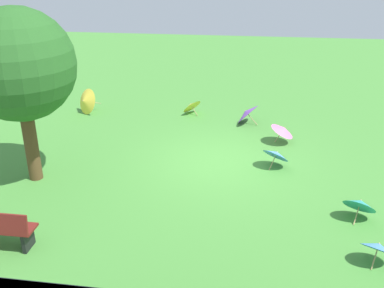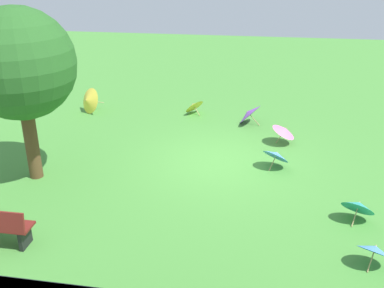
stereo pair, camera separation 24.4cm
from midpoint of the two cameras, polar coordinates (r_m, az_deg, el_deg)
The scene contains 9 objects.
ground at distance 12.73m, azimuth 2.86°, elevation -2.22°, with size 40.00×40.00×0.00m, color #478C38.
shade_tree at distance 11.53m, azimuth -21.90°, elevation 9.29°, with size 2.73×2.73×4.41m.
parasol_teal_0 at distance 10.62m, azimuth 20.10°, elevation -7.19°, with size 0.93×0.89×0.68m.
parasol_yellow_0 at distance 16.72m, azimuth -13.93°, elevation 5.34°, with size 1.06×1.02×0.96m.
parasol_blue_0 at distance 12.42m, azimuth 10.20°, elevation -1.27°, with size 1.00×0.98×0.67m.
parasol_purple_1 at distance 15.42m, azimuth 6.56°, elevation 4.01°, with size 1.03×1.14×0.80m.
parasol_pink_0 at distance 13.98m, azimuth 11.12°, elevation 1.83°, with size 0.82×0.83×0.69m.
parasol_blue_1 at distance 9.33m, azimuth 22.06°, elevation -12.09°, with size 0.86×0.84×0.62m.
parasol_yellow_2 at distance 16.27m, azimuth -0.54°, elevation 4.97°, with size 0.90×0.93×0.62m.
Camera 1 is at (-0.75, 11.42, 5.58)m, focal length 41.64 mm.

